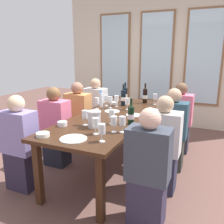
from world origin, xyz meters
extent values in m
plane|color=brown|center=(0.00, 0.00, 0.00)|extent=(12.00, 12.00, 0.00)
cube|color=beige|center=(0.00, 2.33, 1.45)|extent=(4.10, 0.06, 2.90)
cube|color=brown|center=(-0.95, 2.29, 1.45)|extent=(0.72, 0.03, 1.88)
cube|color=silver|center=(-0.95, 2.27, 1.45)|extent=(0.64, 0.01, 1.80)
cube|color=brown|center=(0.00, 2.29, 1.45)|extent=(0.72, 0.03, 1.88)
cube|color=silver|center=(0.00, 2.27, 1.45)|extent=(0.64, 0.01, 1.80)
cube|color=brown|center=(0.95, 2.29, 1.45)|extent=(0.72, 0.03, 1.88)
cube|color=silver|center=(0.95, 2.27, 1.45)|extent=(0.64, 0.01, 1.80)
cube|color=#3B2213|center=(0.00, 0.00, 0.72)|extent=(0.90, 2.39, 0.04)
cube|color=#3B2213|center=(-0.36, -1.10, 0.35)|extent=(0.07, 0.07, 0.70)
cube|color=#3B2213|center=(0.36, -1.10, 0.35)|extent=(0.07, 0.07, 0.70)
cube|color=#3B2213|center=(-0.36, 1.10, 0.35)|extent=(0.07, 0.07, 0.70)
cube|color=#3B2213|center=(0.36, 1.10, 0.35)|extent=(0.07, 0.07, 0.70)
cylinder|color=white|center=(-0.09, 0.17, 0.74)|extent=(0.21, 0.21, 0.01)
cylinder|color=white|center=(0.26, 0.10, 0.74)|extent=(0.21, 0.21, 0.01)
cylinder|color=white|center=(0.01, -0.99, 0.74)|extent=(0.27, 0.27, 0.01)
cylinder|color=silver|center=(0.02, -0.58, 0.82)|extent=(0.14, 0.14, 0.17)
cylinder|color=silver|center=(0.02, -0.58, 0.92)|extent=(0.16, 0.16, 0.02)
cylinder|color=black|center=(-0.09, 0.62, 0.86)|extent=(0.08, 0.07, 0.24)
cone|color=black|center=(-0.09, 0.62, 0.99)|extent=(0.08, 0.07, 0.02)
cylinder|color=black|center=(-0.09, 0.62, 1.04)|extent=(0.03, 0.03, 0.08)
cylinder|color=white|center=(-0.09, 0.62, 0.85)|extent=(0.08, 0.08, 0.06)
cylinder|color=black|center=(0.17, 0.94, 0.86)|extent=(0.08, 0.07, 0.23)
cone|color=black|center=(0.17, 0.94, 0.98)|extent=(0.08, 0.07, 0.02)
cylinder|color=black|center=(0.17, 0.94, 1.03)|extent=(0.03, 0.03, 0.08)
cylinder|color=silver|center=(0.17, 0.94, 0.84)|extent=(0.08, 0.08, 0.06)
cylinder|color=black|center=(0.35, -0.29, 0.84)|extent=(0.07, 0.07, 0.20)
cone|color=black|center=(0.35, -0.29, 0.96)|extent=(0.07, 0.07, 0.02)
cylinder|color=black|center=(0.35, -0.29, 1.01)|extent=(0.03, 0.03, 0.08)
cylinder|color=white|center=(0.35, -0.29, 0.83)|extent=(0.08, 0.08, 0.06)
cylinder|color=black|center=(-0.17, 0.91, 0.85)|extent=(0.08, 0.07, 0.23)
cone|color=black|center=(-0.17, 0.91, 0.98)|extent=(0.08, 0.07, 0.02)
cylinder|color=black|center=(-0.17, 0.91, 1.03)|extent=(0.03, 0.03, 0.08)
cylinder|color=silver|center=(-0.17, 0.91, 0.84)|extent=(0.08, 0.08, 0.06)
cylinder|color=white|center=(-0.31, -1.05, 0.76)|extent=(0.13, 0.13, 0.04)
cylinder|color=white|center=(-0.34, -0.67, 0.77)|extent=(0.11, 0.11, 0.05)
cylinder|color=white|center=(-0.26, 0.63, 0.76)|extent=(0.13, 0.13, 0.04)
cylinder|color=white|center=(-0.37, 0.39, 0.85)|extent=(0.06, 0.06, 0.22)
cylinder|color=blue|center=(-0.37, 0.39, 0.97)|extent=(0.04, 0.04, 0.02)
cylinder|color=white|center=(0.35, 0.89, 0.74)|extent=(0.06, 0.06, 0.00)
cylinder|color=white|center=(0.35, 0.89, 0.78)|extent=(0.01, 0.01, 0.07)
cylinder|color=white|center=(0.35, 0.89, 0.87)|extent=(0.07, 0.07, 0.09)
cylinder|color=white|center=(0.15, -0.38, 0.74)|extent=(0.06, 0.06, 0.00)
cylinder|color=white|center=(0.15, -0.38, 0.78)|extent=(0.01, 0.01, 0.07)
cylinder|color=white|center=(0.15, -0.38, 0.87)|extent=(0.07, 0.07, 0.09)
cylinder|color=white|center=(-0.21, 0.37, 0.74)|extent=(0.06, 0.06, 0.00)
cylinder|color=white|center=(-0.21, 0.37, 0.78)|extent=(0.01, 0.01, 0.07)
cylinder|color=white|center=(-0.21, 0.37, 0.87)|extent=(0.07, 0.07, 0.09)
cylinder|color=#590C19|center=(-0.21, 0.37, 0.84)|extent=(0.06, 0.06, 0.03)
cylinder|color=white|center=(-0.17, 0.51, 0.74)|extent=(0.06, 0.06, 0.00)
cylinder|color=white|center=(-0.17, 0.51, 0.78)|extent=(0.01, 0.01, 0.07)
cylinder|color=white|center=(-0.17, 0.51, 0.87)|extent=(0.07, 0.07, 0.09)
cylinder|color=maroon|center=(-0.17, 0.51, 0.83)|extent=(0.06, 0.06, 0.03)
cylinder|color=white|center=(0.07, 0.37, 0.74)|extent=(0.06, 0.06, 0.00)
cylinder|color=white|center=(0.07, 0.37, 0.78)|extent=(0.01, 0.01, 0.07)
cylinder|color=white|center=(0.07, 0.37, 0.87)|extent=(0.07, 0.07, 0.09)
cylinder|color=maroon|center=(0.07, 0.37, 0.83)|extent=(0.06, 0.06, 0.02)
cylinder|color=white|center=(-0.32, 0.48, 0.74)|extent=(0.06, 0.06, 0.00)
cylinder|color=white|center=(-0.32, 0.48, 0.78)|extent=(0.01, 0.01, 0.07)
cylinder|color=white|center=(-0.32, 0.48, 0.87)|extent=(0.07, 0.07, 0.09)
cylinder|color=maroon|center=(-0.32, 0.48, 0.84)|extent=(0.06, 0.06, 0.04)
cylinder|color=white|center=(-0.12, -0.54, 0.74)|extent=(0.06, 0.06, 0.00)
cylinder|color=white|center=(-0.12, -0.54, 0.78)|extent=(0.01, 0.01, 0.07)
cylinder|color=white|center=(-0.12, -0.54, 0.87)|extent=(0.07, 0.07, 0.09)
cylinder|color=beige|center=(-0.12, -0.54, 0.83)|extent=(0.06, 0.06, 0.02)
cylinder|color=white|center=(0.29, -0.64, 0.74)|extent=(0.06, 0.06, 0.00)
cylinder|color=white|center=(0.29, -0.64, 0.78)|extent=(0.01, 0.01, 0.07)
cylinder|color=white|center=(0.29, -0.64, 0.87)|extent=(0.07, 0.07, 0.09)
cylinder|color=white|center=(0.14, -0.77, 0.74)|extent=(0.06, 0.06, 0.00)
cylinder|color=white|center=(0.14, -0.77, 0.78)|extent=(0.01, 0.01, 0.07)
cylinder|color=white|center=(0.14, -0.77, 0.87)|extent=(0.07, 0.07, 0.09)
cylinder|color=beige|center=(0.14, -0.77, 0.84)|extent=(0.06, 0.06, 0.03)
cylinder|color=white|center=(-0.36, 0.22, 0.74)|extent=(0.06, 0.06, 0.00)
cylinder|color=white|center=(-0.36, 0.22, 0.78)|extent=(0.01, 0.01, 0.07)
cylinder|color=white|center=(-0.36, 0.22, 0.87)|extent=(0.07, 0.07, 0.09)
cylinder|color=maroon|center=(-0.36, 0.22, 0.84)|extent=(0.06, 0.06, 0.03)
cylinder|color=white|center=(0.37, -0.61, 0.74)|extent=(0.06, 0.06, 0.00)
cylinder|color=white|center=(0.37, -0.61, 0.78)|extent=(0.01, 0.01, 0.07)
cylinder|color=white|center=(0.37, -0.61, 0.87)|extent=(0.07, 0.07, 0.09)
cylinder|color=#590C19|center=(0.37, -0.61, 0.84)|extent=(0.06, 0.06, 0.04)
cylinder|color=white|center=(0.30, -0.93, 0.74)|extent=(0.06, 0.06, 0.00)
cylinder|color=white|center=(0.30, -0.93, 0.78)|extent=(0.01, 0.01, 0.07)
cylinder|color=white|center=(0.30, -0.93, 0.87)|extent=(0.07, 0.07, 0.09)
cylinder|color=#590C19|center=(0.30, -0.93, 0.84)|extent=(0.06, 0.06, 0.04)
cube|color=#282537|center=(-0.75, 0.32, 0.23)|extent=(0.32, 0.24, 0.45)
cube|color=#D68C50|center=(-0.75, 0.32, 0.69)|extent=(0.38, 0.24, 0.48)
sphere|color=#9F6C57|center=(-0.75, 0.32, 1.02)|extent=(0.19, 0.19, 0.19)
cube|color=#33352F|center=(0.75, 0.27, 0.23)|extent=(0.32, 0.24, 0.45)
cube|color=#294959|center=(0.75, 0.27, 0.69)|extent=(0.38, 0.24, 0.48)
sphere|color=tan|center=(0.75, 0.27, 1.02)|extent=(0.19, 0.19, 0.19)
cube|color=#21222D|center=(-0.75, -0.27, 0.23)|extent=(0.32, 0.24, 0.45)
cube|color=pink|center=(-0.75, -0.27, 0.69)|extent=(0.38, 0.24, 0.48)
sphere|color=brown|center=(-0.75, -0.27, 1.02)|extent=(0.19, 0.19, 0.19)
cube|color=#2C2C44|center=(0.75, -0.31, 0.23)|extent=(0.32, 0.24, 0.45)
cube|color=silver|center=(0.75, -0.31, 0.69)|extent=(0.38, 0.24, 0.48)
sphere|color=tan|center=(0.75, -0.31, 1.02)|extent=(0.19, 0.19, 0.19)
cube|color=#2C253B|center=(-0.75, -0.93, 0.23)|extent=(0.32, 0.24, 0.45)
cube|color=#897BBC|center=(-0.75, -0.93, 0.69)|extent=(0.38, 0.24, 0.48)
sphere|color=beige|center=(-0.75, -0.93, 1.02)|extent=(0.19, 0.19, 0.19)
cube|color=#312B44|center=(0.75, -0.93, 0.23)|extent=(0.32, 0.24, 0.45)
cube|color=#3B424F|center=(0.75, -0.93, 0.69)|extent=(0.38, 0.24, 0.48)
sphere|color=beige|center=(0.75, -0.93, 1.02)|extent=(0.19, 0.19, 0.19)
cube|color=#34312F|center=(-0.75, 0.93, 0.23)|extent=(0.32, 0.24, 0.45)
cube|color=silver|center=(-0.75, 0.93, 0.69)|extent=(0.38, 0.24, 0.48)
sphere|color=tan|center=(-0.75, 0.93, 1.02)|extent=(0.19, 0.19, 0.19)
cube|color=#33303E|center=(0.75, 0.91, 0.23)|extent=(0.32, 0.24, 0.45)
cube|color=pink|center=(0.75, 0.91, 0.69)|extent=(0.38, 0.24, 0.48)
sphere|color=brown|center=(0.75, 0.91, 1.02)|extent=(0.19, 0.19, 0.19)
camera|label=1|loc=(1.23, -2.82, 1.56)|focal=38.12mm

